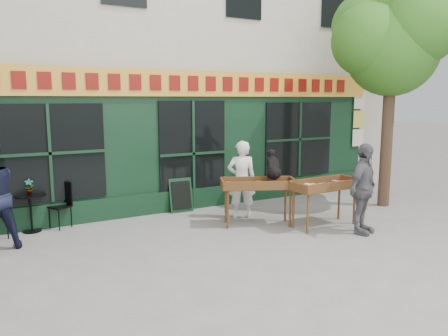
{
  "coord_description": "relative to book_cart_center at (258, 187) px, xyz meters",
  "views": [
    {
      "loc": [
        -4.38,
        -7.08,
        2.64
      ],
      "look_at": [
        -0.16,
        0.5,
        1.27
      ],
      "focal_mm": 35.0,
      "sensor_mm": 36.0,
      "label": 1
    }
  ],
  "objects": [
    {
      "name": "street_tree",
      "position": [
        3.74,
        -0.05,
        3.29
      ],
      "size": [
        3.05,
        2.9,
        5.6
      ],
      "color": "#382619",
      "rests_on": "ground"
    },
    {
      "name": "potted_plant",
      "position": [
        -4.23,
        1.79,
        0.1
      ],
      "size": [
        0.17,
        0.12,
        0.32
      ],
      "primitive_type": "imported",
      "rotation": [
        0.0,
        0.0,
        -0.02
      ],
      "color": "gray",
      "rests_on": "bistro_table"
    },
    {
      "name": "woman",
      "position": [
        0.0,
        0.65,
        0.05
      ],
      "size": [
        0.75,
        0.64,
        1.74
      ],
      "primitive_type": "imported",
      "rotation": [
        0.0,
        0.0,
        2.72
      ],
      "color": "white",
      "rests_on": "ground"
    },
    {
      "name": "book_cart_right",
      "position": [
        1.17,
        -0.75,
        0.0
      ],
      "size": [
        1.52,
        0.66,
        0.99
      ],
      "rotation": [
        0.0,
        0.0,
        0.03
      ],
      "color": "brown",
      "rests_on": "ground"
    },
    {
      "name": "ground",
      "position": [
        -0.6,
        -0.41,
        -0.82
      ],
      "size": [
        80.0,
        80.0,
        0.0
      ],
      "primitive_type": "plane",
      "color": "slate",
      "rests_on": "ground"
    },
    {
      "name": "building",
      "position": [
        -0.6,
        5.56,
        4.15
      ],
      "size": [
        14.0,
        7.26,
        10.0
      ],
      "color": "beige",
      "rests_on": "ground"
    },
    {
      "name": "bistro_table",
      "position": [
        -4.23,
        1.79,
        -0.28
      ],
      "size": [
        0.6,
        0.6,
        0.76
      ],
      "color": "black",
      "rests_on": "ground"
    },
    {
      "name": "dog",
      "position": [
        0.35,
        -0.05,
        0.47
      ],
      "size": [
        0.55,
        0.69,
        0.6
      ],
      "primitive_type": null,
      "rotation": [
        0.0,
        0.0,
        -0.42
      ],
      "color": "black",
      "rests_on": "book_cart_center"
    },
    {
      "name": "man_right",
      "position": [
        1.47,
        -1.5,
        0.08
      ],
      "size": [
        1.14,
        0.8,
        1.8
      ],
      "primitive_type": "imported",
      "rotation": [
        0.0,
        0.0,
        0.38
      ],
      "color": "#57575C",
      "rests_on": "ground"
    },
    {
      "name": "bistro_chair_right",
      "position": [
        -3.6,
        1.83,
        -0.26
      ],
      "size": [
        0.49,
        0.49,
        0.95
      ],
      "rotation": [
        0.0,
        0.0,
        -1.07
      ],
      "color": "black",
      "rests_on": "ground"
    },
    {
      "name": "chalkboard",
      "position": [
        -0.97,
        1.78,
        -0.42
      ],
      "size": [
        0.57,
        0.22,
        0.79
      ],
      "rotation": [
        0.0,
        0.0,
        -0.05
      ],
      "color": "black",
      "rests_on": "ground"
    },
    {
      "name": "book_cart_center",
      "position": [
        0.0,
        0.0,
        0.0
      ],
      "size": [
        1.62,
        1.18,
        0.99
      ],
      "rotation": [
        0.0,
        0.0,
        -0.42
      ],
      "color": "brown",
      "rests_on": "ground"
    }
  ]
}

